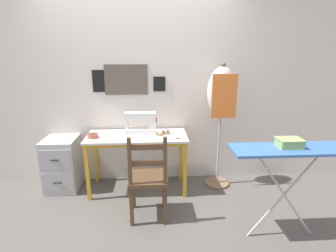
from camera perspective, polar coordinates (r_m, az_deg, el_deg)
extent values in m
plane|color=#5B5651|center=(3.30, -6.65, -15.67)|extent=(14.00, 14.00, 0.00)
cube|color=silver|center=(3.46, -6.78, 8.32)|extent=(10.00, 0.05, 2.55)
cube|color=brown|center=(3.43, -9.09, 9.94)|extent=(0.55, 0.02, 0.38)
cube|color=black|center=(3.48, -14.84, 9.44)|extent=(0.16, 0.01, 0.28)
cube|color=black|center=(3.42, -1.90, 9.14)|extent=(0.15, 0.01, 0.19)
cube|color=silver|center=(3.25, -6.79, -2.23)|extent=(1.23, 0.55, 0.02)
cube|color=gold|center=(3.04, -7.01, -4.16)|extent=(1.15, 0.03, 0.04)
cube|color=gold|center=(3.26, -17.12, -9.73)|extent=(0.04, 0.04, 0.71)
cube|color=gold|center=(3.18, 3.73, -9.61)|extent=(0.04, 0.04, 0.71)
cube|color=gold|center=(3.67, -15.46, -6.64)|extent=(0.04, 0.04, 0.71)
cube|color=gold|center=(3.61, 2.82, -6.46)|extent=(0.04, 0.04, 0.71)
cube|color=white|center=(3.27, -5.94, -1.12)|extent=(0.38, 0.17, 0.08)
cube|color=white|center=(3.23, -3.47, 1.29)|extent=(0.09, 0.15, 0.20)
cube|color=white|center=(3.22, -6.44, 2.35)|extent=(0.33, 0.13, 0.07)
cube|color=white|center=(3.26, -8.98, 0.60)|extent=(0.04, 0.09, 0.13)
cylinder|color=#B22D2D|center=(3.23, -2.53, 1.30)|extent=(0.02, 0.06, 0.06)
cylinder|color=#99999E|center=(3.21, -3.50, 3.21)|extent=(0.01, 0.01, 0.02)
cylinder|color=#B25647|center=(3.25, -16.07, -2.06)|extent=(0.13, 0.13, 0.05)
cylinder|color=brown|center=(3.25, -16.10, -1.71)|extent=(0.10, 0.10, 0.01)
cube|color=silver|center=(3.13, 3.27, -2.55)|extent=(0.10, 0.05, 0.00)
cube|color=silver|center=(3.12, 3.35, -2.64)|extent=(0.11, 0.02, 0.00)
torus|color=black|center=(3.10, 2.10, -2.71)|extent=(0.03, 0.03, 0.01)
torus|color=black|center=(3.11, 2.08, -2.69)|extent=(0.03, 0.03, 0.01)
cylinder|color=orange|center=(3.19, -1.77, -1.88)|extent=(0.03, 0.03, 0.04)
cylinder|color=beige|center=(3.19, -1.77, -1.60)|extent=(0.04, 0.04, 0.00)
cylinder|color=beige|center=(3.20, -1.77, -2.16)|extent=(0.04, 0.04, 0.00)
cylinder|color=orange|center=(3.29, -0.98, -1.31)|extent=(0.03, 0.03, 0.04)
cylinder|color=beige|center=(3.28, -0.98, -1.01)|extent=(0.04, 0.04, 0.00)
cylinder|color=beige|center=(3.29, -0.97, -1.62)|extent=(0.04, 0.04, 0.00)
cylinder|color=orange|center=(3.33, 0.01, -1.09)|extent=(0.03, 0.03, 0.04)
cylinder|color=beige|center=(3.32, 0.01, -0.79)|extent=(0.04, 0.04, 0.00)
cylinder|color=beige|center=(3.34, 0.01, -1.40)|extent=(0.04, 0.04, 0.00)
cube|color=#513823|center=(2.80, -4.32, -11.23)|extent=(0.40, 0.38, 0.04)
cube|color=#513823|center=(3.06, -7.47, -13.81)|extent=(0.04, 0.04, 0.43)
cube|color=#513823|center=(3.05, -0.90, -13.73)|extent=(0.04, 0.04, 0.43)
cube|color=#513823|center=(2.78, -7.92, -17.04)|extent=(0.04, 0.04, 0.43)
cube|color=#513823|center=(2.78, -0.59, -16.97)|extent=(0.04, 0.04, 0.43)
cube|color=#513823|center=(2.55, -8.34, -7.66)|extent=(0.04, 0.04, 0.48)
cube|color=#513823|center=(2.54, -0.62, -7.56)|extent=(0.04, 0.04, 0.48)
cube|color=#513823|center=(2.49, -4.56, -4.58)|extent=(0.34, 0.02, 0.06)
cube|color=#513823|center=(2.55, -4.47, -8.12)|extent=(0.34, 0.02, 0.06)
cube|color=#B7B7BC|center=(3.66, -21.97, -7.59)|extent=(0.40, 0.45, 0.67)
cube|color=#A8A8AD|center=(3.41, -23.41, -6.79)|extent=(0.37, 0.01, 0.24)
cube|color=#333338|center=(3.40, -23.47, -6.85)|extent=(0.10, 0.01, 0.02)
cube|color=#A8A8AD|center=(3.52, -22.89, -11.26)|extent=(0.37, 0.01, 0.24)
cube|color=#333338|center=(3.52, -22.94, -11.33)|extent=(0.10, 0.01, 0.02)
cylinder|color=#846647|center=(3.68, 10.53, -12.10)|extent=(0.32, 0.32, 0.03)
cylinder|color=#ADA89E|center=(3.47, 10.95, -4.55)|extent=(0.03, 0.03, 1.00)
ellipsoid|color=beige|center=(3.29, 11.60, 7.24)|extent=(0.35, 0.25, 0.62)
sphere|color=brown|center=(3.26, 11.91, 12.90)|extent=(0.06, 0.06, 0.06)
cube|color=orange|center=(3.17, 12.17, 6.33)|extent=(0.30, 0.01, 0.52)
cube|color=#3D6BAD|center=(2.56, 25.05, -4.59)|extent=(1.05, 0.33, 0.02)
cylinder|color=#B7B7BC|center=(2.74, 23.95, -13.47)|extent=(0.64, 0.02, 0.89)
cylinder|color=#B7B7BC|center=(2.74, 23.95, -13.47)|extent=(0.64, 0.02, 0.89)
cube|color=#8EB266|center=(2.56, 24.91, -3.44)|extent=(0.20, 0.15, 0.07)
cube|color=#9DC470|center=(2.55, 25.01, -2.59)|extent=(0.22, 0.16, 0.01)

